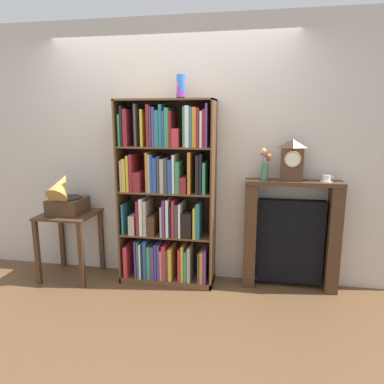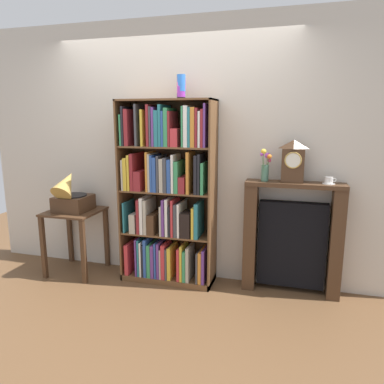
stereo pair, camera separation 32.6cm
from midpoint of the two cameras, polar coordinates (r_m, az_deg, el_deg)
name	(u,v)px [view 2 (the right image)]	position (r m, az deg, el deg)	size (l,w,h in m)	color
ground_plane	(165,285)	(3.85, -1.81, -14.50)	(7.61, 6.40, 0.02)	brown
wall_back	(183,153)	(3.78, 1.04, 6.25)	(4.61, 0.08, 2.67)	beige
bookshelf	(167,198)	(3.65, -1.38, -0.99)	(0.96, 0.36, 1.87)	brown
cup_stack	(181,87)	(3.56, 1.00, 16.34)	(0.08, 0.09, 0.23)	black
side_table_left	(75,225)	(4.10, -15.91, -5.13)	(0.55, 0.54, 0.71)	#472D1C
gramophone	(71,195)	(3.98, -16.51, -0.50)	(0.34, 0.45, 0.49)	#472D1C
fireplace_mantel	(292,239)	(3.69, 18.05, -7.08)	(0.92, 0.23, 1.10)	#472D1C
mantel_clock	(293,161)	(3.51, 18.33, 4.65)	(0.20, 0.13, 0.40)	#472D1C
flower_vase	(266,166)	(3.51, 14.21, 3.93)	(0.11, 0.15, 0.31)	#4C7A60
teacup_with_saucer	(329,181)	(3.56, 23.38, 1.64)	(0.12, 0.11, 0.07)	white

